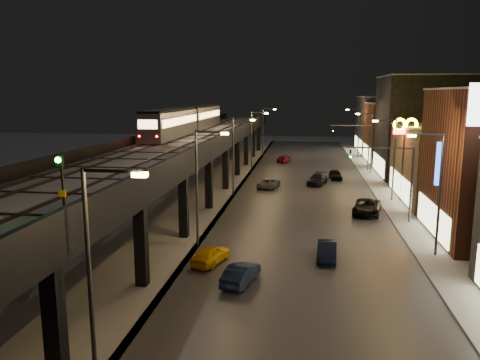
{
  "coord_description": "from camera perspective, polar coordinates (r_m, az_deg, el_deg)",
  "views": [
    {
      "loc": [
        7.49,
        -21.12,
        11.7
      ],
      "look_at": [
        2.4,
        14.67,
        5.0
      ],
      "focal_mm": 35.0,
      "sensor_mm": 36.0,
      "label": 1
    }
  ],
  "objects": [
    {
      "name": "streetlight_right_4",
      "position": [
        88.84,
        14.11,
        6.01
      ],
      "size": [
        2.56,
        0.28,
        9.0
      ],
      "color": "#38383A",
      "rests_on": "ground"
    },
    {
      "name": "viaduct_trackbed",
      "position": [
        55.04,
        -6.17,
        4.9
      ],
      "size": [
        8.4,
        100.0,
        0.32
      ],
      "color": "#B2B7C1",
      "rests_on": "elevated_viaduct"
    },
    {
      "name": "car_onc_red",
      "position": [
        65.61,
        11.55,
        0.59
      ],
      "size": [
        1.87,
        3.92,
        1.29
      ],
      "primitive_type": "imported",
      "rotation": [
        0.0,
        0.0,
        0.09
      ],
      "color": "black",
      "rests_on": "ground"
    },
    {
      "name": "sign_mcdonalds",
      "position": [
        53.57,
        19.45,
        5.18
      ],
      "size": [
        2.71,
        0.69,
        9.12
      ],
      "color": "#38383A",
      "rests_on": "ground"
    },
    {
      "name": "viaduct_parapet_streetside",
      "position": [
        54.12,
        -1.68,
        5.35
      ],
      "size": [
        0.3,
        100.0,
        1.1
      ],
      "primitive_type": "cube",
      "color": "black",
      "rests_on": "elevated_viaduct"
    },
    {
      "name": "ground",
      "position": [
        25.28,
        -10.6,
        -17.26
      ],
      "size": [
        220.0,
        220.0,
        0.0
      ],
      "primitive_type": "plane",
      "color": "silver"
    },
    {
      "name": "building_c",
      "position": [
        56.15,
        25.1,
        1.7
      ],
      "size": [
        12.2,
        15.2,
        8.16
      ],
      "color": "brown",
      "rests_on": "ground"
    },
    {
      "name": "building_e",
      "position": [
        85.0,
        19.34,
        5.44
      ],
      "size": [
        12.2,
        12.2,
        10.16
      ],
      "color": "brown",
      "rests_on": "ground"
    },
    {
      "name": "elevated_viaduct",
      "position": [
        54.99,
        -6.18,
        4.09
      ],
      "size": [
        9.0,
        100.0,
        6.3
      ],
      "color": "black",
      "rests_on": "ground"
    },
    {
      "name": "sign_carwash",
      "position": [
        40.53,
        23.75,
        0.91
      ],
      "size": [
        1.53,
        0.35,
        7.94
      ],
      "color": "#38383A",
      "rests_on": "ground"
    },
    {
      "name": "car_far_white",
      "position": [
        80.72,
        5.4,
        2.6
      ],
      "size": [
        2.67,
        4.24,
        1.35
      ],
      "primitive_type": "imported",
      "rotation": [
        0.0,
        0.0,
        2.85
      ],
      "color": "maroon",
      "rests_on": "ground"
    },
    {
      "name": "streetlight_left_2",
      "position": [
        53.12,
        -0.55,
        3.51
      ],
      "size": [
        2.57,
        0.28,
        9.0
      ],
      "color": "#38383A",
      "rests_on": "ground"
    },
    {
      "name": "car_mid_silver",
      "position": [
        58.71,
        3.53,
        -0.4
      ],
      "size": [
        2.94,
        4.81,
        1.24
      ],
      "primitive_type": "imported",
      "rotation": [
        0.0,
        0.0,
        2.94
      ],
      "color": "#58595B",
      "rests_on": "ground"
    },
    {
      "name": "car_onc_white",
      "position": [
        61.36,
        9.41,
        0.02
      ],
      "size": [
        3.08,
        5.1,
        1.38
      ],
      "primitive_type": "imported",
      "rotation": [
        0.0,
        0.0,
        -0.25
      ],
      "color": "black",
      "rests_on": "ground"
    },
    {
      "name": "streetlight_left_3",
      "position": [
        70.86,
        1.64,
        5.26
      ],
      "size": [
        2.57,
        0.28,
        9.0
      ],
      "color": "#38383A",
      "rests_on": "ground"
    },
    {
      "name": "car_near_white",
      "position": [
        29.6,
        0.12,
        -11.45
      ],
      "size": [
        2.2,
        4.05,
        1.27
      ],
      "primitive_type": "imported",
      "rotation": [
        0.0,
        0.0,
        2.9
      ],
      "color": "#172647",
      "rests_on": "ground"
    },
    {
      "name": "sidewalk_right",
      "position": [
        58.18,
        17.83,
        -1.54
      ],
      "size": [
        4.0,
        120.0,
        0.14
      ],
      "primitive_type": "cube",
      "color": "#9FA1A8",
      "rests_on": "ground"
    },
    {
      "name": "under_viaduct_pavement",
      "position": [
        58.89,
        -5.32,
        -0.98
      ],
      "size": [
        11.0,
        120.0,
        0.06
      ],
      "primitive_type": "cube",
      "color": "#9FA1A8",
      "rests_on": "ground"
    },
    {
      "name": "building_f",
      "position": [
        98.71,
        17.81,
        6.45
      ],
      "size": [
        12.2,
        16.2,
        11.16
      ],
      "color": "#37373C",
      "rests_on": "ground"
    },
    {
      "name": "traffic_light_rig_a",
      "position": [
        44.51,
        18.78,
        0.62
      ],
      "size": [
        6.1,
        0.34,
        7.0
      ],
      "color": "#38383A",
      "rests_on": "ground"
    },
    {
      "name": "streetlight_left_0",
      "position": [
        19.09,
        -17.22,
        -9.79
      ],
      "size": [
        2.57,
        0.28,
        9.0
      ],
      "color": "#38383A",
      "rests_on": "ground"
    },
    {
      "name": "streetlight_left_1",
      "position": [
        35.62,
        -4.89,
        0.0
      ],
      "size": [
        2.57,
        0.28,
        9.0
      ],
      "color": "#38383A",
      "rests_on": "ground"
    },
    {
      "name": "streetlight_right_1",
      "position": [
        35.94,
        22.84,
        -0.7
      ],
      "size": [
        2.56,
        0.28,
        9.0
      ],
      "color": "#38383A",
      "rests_on": "ground"
    },
    {
      "name": "streetlight_right_3",
      "position": [
        71.02,
        15.58,
        4.89
      ],
      "size": [
        2.56,
        0.28,
        9.0
      ],
      "color": "#38383A",
      "rests_on": "ground"
    },
    {
      "name": "road_surface",
      "position": [
        57.32,
        7.93,
        -1.35
      ],
      "size": [
        17.0,
        120.0,
        0.06
      ],
      "primitive_type": "cube",
      "color": "#46474D",
      "rests_on": "ground"
    },
    {
      "name": "subway_train",
      "position": [
        64.41,
        -6.35,
        7.37
      ],
      "size": [
        2.76,
        33.11,
        3.3
      ],
      "color": "gray",
      "rests_on": "viaduct_trackbed"
    },
    {
      "name": "traffic_light_rig_b",
      "position": [
        73.95,
        14.57,
        4.57
      ],
      "size": [
        6.1,
        0.34,
        7.0
      ],
      "color": "#38383A",
      "rests_on": "ground"
    },
    {
      "name": "car_onc_silver",
      "position": [
        34.14,
        10.55,
        -8.6
      ],
      "size": [
        1.55,
        3.89,
        1.26
      ],
      "primitive_type": "imported",
      "rotation": [
        0.0,
        0.0,
        -0.06
      ],
      "color": "black",
      "rests_on": "ground"
    },
    {
      "name": "rail_signal",
      "position": [
        19.81,
        -20.99,
        0.56
      ],
      "size": [
        0.31,
        0.41,
        2.68
      ],
      "color": "black",
      "rests_on": "viaduct_trackbed"
    },
    {
      "name": "streetlight_right_2",
      "position": [
        53.33,
        18.02,
        3.02
      ],
      "size": [
        2.56,
        0.28,
        9.0
      ],
      "color": "#38383A",
      "rests_on": "ground"
    },
    {
      "name": "car_onc_dark",
      "position": [
        47.33,
        15.22,
        -3.27
      ],
      "size": [
        3.46,
        5.65,
        1.46
      ],
      "primitive_type": "imported",
      "rotation": [
        0.0,
        0.0,
        -0.21
      ],
      "color": "black",
      "rests_on": "ground"
    },
    {
      "name": "building_d",
      "position": [
        71.22,
        21.59,
        6.05
      ],
      "size": [
        12.2,
        13.2,
        14.16
      ],
      "color": "black",
      "rests_on": "ground"
    },
    {
      "name": "viaduct_parapet_far",
      "position": [
        56.25,
        -10.48,
        5.38
      ],
      "size": [
        0.3,
        100.0,
        1.1
      ],
      "primitive_type": "cube",
      "color": "black",
      "rests_on": "elevated_viaduct"
    },
    {
      "name": "car_taxi",
      "position": [
        32.93,
        -3.6,
        -9.14
      ],
      "size": [
        2.5,
        4.05,
        1.29
      ],
      "primitive_type": "imported",
      "rotation": [
        0.0,
        0.0,
        2.86
      ],
      "color": "#F7B908",
      "rests_on": "ground"
    },
    {
      "name": "streetlight_left_4",
      "position": [
        88.71,
        2.96,
        6.31
      ],
      "size": [
        2.57,
        0.28,
        9.0
      ],
      "color": "#38383A",
      "rests_on": "ground"
    }
  ]
}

